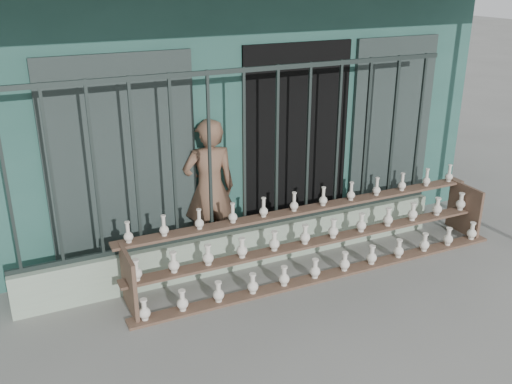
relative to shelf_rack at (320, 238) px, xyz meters
name	(u,v)px	position (x,y,z in m)	size (l,w,h in m)	color
ground	(300,323)	(-0.73, -0.89, -0.36)	(60.00, 60.00, 0.00)	slate
workshop_building	(164,81)	(-0.73, 3.34, 1.26)	(7.40, 6.60, 3.21)	#27534A
parapet_wall	(245,247)	(-0.73, 0.41, -0.14)	(5.00, 0.20, 0.45)	#98AD95
security_fence	(244,152)	(-0.73, 0.41, 0.99)	(5.00, 0.04, 1.80)	#283330
shelf_rack	(320,238)	(0.00, 0.00, 0.00)	(4.50, 0.68, 0.85)	brown
elderly_woman	(210,189)	(-0.99, 0.81, 0.47)	(0.61, 0.40, 1.66)	brown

